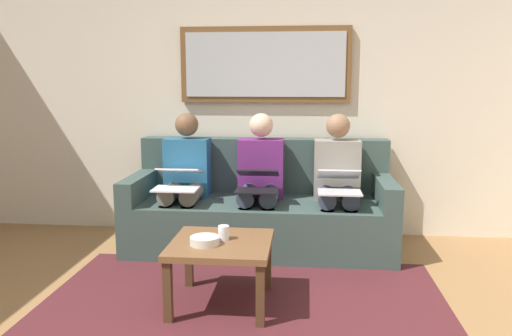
# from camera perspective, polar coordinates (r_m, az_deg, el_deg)

# --- Properties ---
(wall_rear) EXTENTS (6.00, 0.12, 2.60)m
(wall_rear) POSITION_cam_1_polar(r_m,az_deg,el_deg) (4.76, 1.08, 8.38)
(wall_rear) COLOR beige
(wall_rear) RESTS_ON ground_plane
(area_rug) EXTENTS (2.60, 1.80, 0.01)m
(area_rug) POSITION_cam_1_polar(r_m,az_deg,el_deg) (3.33, -1.50, -15.31)
(area_rug) COLOR #4C1E23
(area_rug) RESTS_ON ground_plane
(couch) EXTENTS (2.20, 0.90, 0.90)m
(couch) POSITION_cam_1_polar(r_m,az_deg,el_deg) (4.41, 0.54, -4.71)
(couch) COLOR #384C47
(couch) RESTS_ON ground_plane
(framed_mirror) EXTENTS (1.53, 0.05, 0.67)m
(framed_mirror) POSITION_cam_1_polar(r_m,az_deg,el_deg) (4.66, 1.00, 11.43)
(framed_mirror) COLOR brown
(coffee_table) EXTENTS (0.62, 0.62, 0.42)m
(coffee_table) POSITION_cam_1_polar(r_m,az_deg,el_deg) (3.26, -3.91, -9.17)
(coffee_table) COLOR brown
(coffee_table) RESTS_ON ground_plane
(cup) EXTENTS (0.07, 0.07, 0.09)m
(cup) POSITION_cam_1_polar(r_m,az_deg,el_deg) (3.26, -3.62, -7.19)
(cup) COLOR silver
(cup) RESTS_ON coffee_table
(bowl) EXTENTS (0.18, 0.18, 0.05)m
(bowl) POSITION_cam_1_polar(r_m,az_deg,el_deg) (3.18, -5.73, -8.04)
(bowl) COLOR beige
(bowl) RESTS_ON coffee_table
(person_left) EXTENTS (0.38, 0.58, 1.14)m
(person_left) POSITION_cam_1_polar(r_m,az_deg,el_deg) (4.27, 9.04, -1.22)
(person_left) COLOR gray
(person_left) RESTS_ON couch
(laptop_silver) EXTENTS (0.33, 0.39, 0.17)m
(laptop_silver) POSITION_cam_1_polar(r_m,az_deg,el_deg) (4.05, 9.23, -1.55)
(laptop_silver) COLOR silver
(person_middle) EXTENTS (0.38, 0.58, 1.14)m
(person_middle) POSITION_cam_1_polar(r_m,az_deg,el_deg) (4.28, 0.46, -1.08)
(person_middle) COLOR #66236B
(person_middle) RESTS_ON couch
(laptop_black) EXTENTS (0.33, 0.37, 0.16)m
(laptop_black) POSITION_cam_1_polar(r_m,az_deg,el_deg) (4.05, 0.16, -1.41)
(laptop_black) COLOR black
(person_right) EXTENTS (0.38, 0.58, 1.14)m
(person_right) POSITION_cam_1_polar(r_m,az_deg,el_deg) (4.39, -7.90, -0.91)
(person_right) COLOR #235B84
(person_right) RESTS_ON couch
(laptop_white) EXTENTS (0.35, 0.39, 0.16)m
(laptop_white) POSITION_cam_1_polar(r_m,az_deg,el_deg) (4.16, -8.66, -1.16)
(laptop_white) COLOR white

